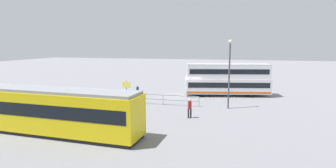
% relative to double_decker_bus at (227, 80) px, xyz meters
% --- Properties ---
extents(ground_plane, '(160.00, 160.00, 0.00)m').
position_rel_double_decker_bus_xyz_m(ground_plane, '(4.21, 1.17, -2.02)').
color(ground_plane, gray).
extents(double_decker_bus, '(10.54, 4.46, 3.97)m').
position_rel_double_decker_bus_xyz_m(double_decker_bus, '(0.00, 0.00, 0.00)').
color(double_decker_bus, white).
rests_on(double_decker_bus, ground).
extents(tram_yellow, '(13.80, 3.19, 3.27)m').
position_rel_double_decker_bus_xyz_m(tram_yellow, '(11.89, 17.45, -0.32)').
color(tram_yellow, yellow).
rests_on(tram_yellow, ground).
extents(pedestrian_near_railing, '(0.43, 0.43, 1.61)m').
position_rel_double_decker_bus_xyz_m(pedestrian_near_railing, '(10.07, 4.64, -1.10)').
color(pedestrian_near_railing, black).
rests_on(pedestrian_near_railing, ground).
extents(pedestrian_crossing, '(0.44, 0.44, 1.71)m').
position_rel_double_decker_bus_xyz_m(pedestrian_crossing, '(2.85, 11.14, -1.04)').
color(pedestrian_crossing, black).
rests_on(pedestrian_crossing, ground).
extents(pedestrian_railing, '(7.75, 0.20, 1.08)m').
position_rel_double_decker_bus_xyz_m(pedestrian_railing, '(6.42, 6.75, -1.28)').
color(pedestrian_railing, gray).
rests_on(pedestrian_railing, ground).
extents(info_sign, '(0.99, 0.24, 2.55)m').
position_rel_double_decker_bus_xyz_m(info_sign, '(10.23, 7.49, -0.27)').
color(info_sign, slate).
rests_on(info_sign, ground).
extents(street_lamp, '(0.36, 0.36, 6.79)m').
position_rel_double_decker_bus_xyz_m(street_lamp, '(-0.32, 6.79, 1.95)').
color(street_lamp, '#4C4C51').
rests_on(street_lamp, ground).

